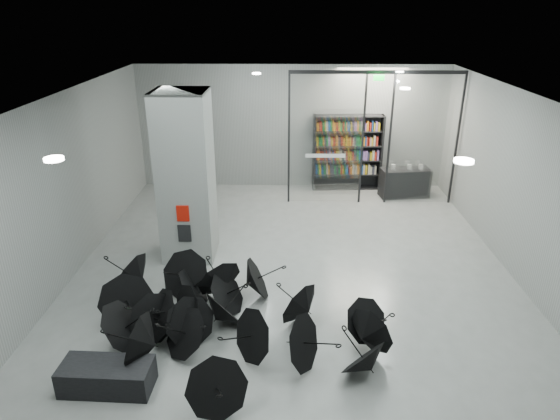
{
  "coord_description": "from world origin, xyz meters",
  "views": [
    {
      "loc": [
        -0.13,
        -8.68,
        5.72
      ],
      "look_at": [
        -0.3,
        1.5,
        1.4
      ],
      "focal_mm": 31.2,
      "sensor_mm": 36.0,
      "label": 1
    }
  ],
  "objects_px": {
    "column": "(186,177)",
    "bench": "(107,376)",
    "bookshelf": "(347,153)",
    "shop_counter": "(404,183)",
    "umbrella_cluster": "(213,320)"
  },
  "relations": [
    {
      "from": "column",
      "to": "bench",
      "type": "height_order",
      "value": "column"
    },
    {
      "from": "bookshelf",
      "to": "shop_counter",
      "type": "xyz_separation_m",
      "value": [
        1.78,
        -0.73,
        -0.77
      ]
    },
    {
      "from": "bench",
      "to": "umbrella_cluster",
      "type": "bearing_deg",
      "value": 46.29
    },
    {
      "from": "column",
      "to": "bookshelf",
      "type": "relative_size",
      "value": 1.62
    },
    {
      "from": "shop_counter",
      "to": "bench",
      "type": "bearing_deg",
      "value": -136.09
    },
    {
      "from": "bench",
      "to": "shop_counter",
      "type": "bearing_deg",
      "value": 54.88
    },
    {
      "from": "bench",
      "to": "shop_counter",
      "type": "distance_m",
      "value": 10.87
    },
    {
      "from": "column",
      "to": "bookshelf",
      "type": "bearing_deg",
      "value": 47.7
    },
    {
      "from": "bookshelf",
      "to": "shop_counter",
      "type": "bearing_deg",
      "value": -25.43
    },
    {
      "from": "bench",
      "to": "bookshelf",
      "type": "relative_size",
      "value": 0.59
    },
    {
      "from": "column",
      "to": "umbrella_cluster",
      "type": "height_order",
      "value": "column"
    },
    {
      "from": "bench",
      "to": "bookshelf",
      "type": "height_order",
      "value": "bookshelf"
    },
    {
      "from": "shop_counter",
      "to": "umbrella_cluster",
      "type": "height_order",
      "value": "umbrella_cluster"
    },
    {
      "from": "column",
      "to": "shop_counter",
      "type": "xyz_separation_m",
      "value": [
        6.11,
        4.02,
        -1.54
      ]
    },
    {
      "from": "column",
      "to": "shop_counter",
      "type": "bearing_deg",
      "value": 33.35
    }
  ]
}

